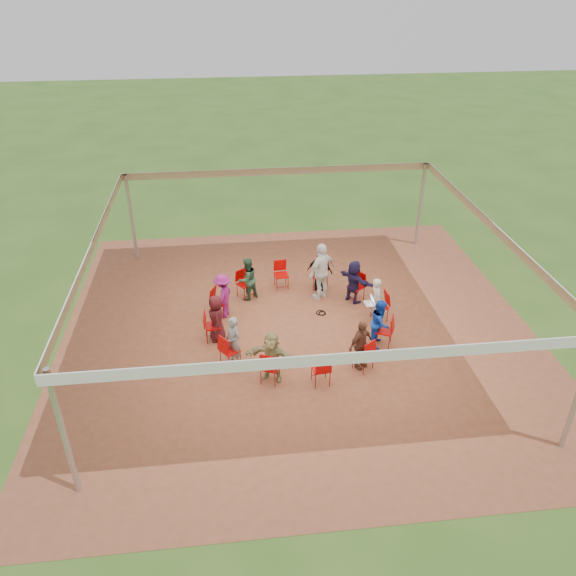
{
  "coord_description": "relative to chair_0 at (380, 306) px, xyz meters",
  "views": [
    {
      "loc": [
        -1.8,
        -12.91,
        8.96
      ],
      "look_at": [
        -0.26,
        0.3,
        1.19
      ],
      "focal_mm": 35.0,
      "sensor_mm": 36.0,
      "label": 1
    }
  ],
  "objects": [
    {
      "name": "chair_0",
      "position": [
        0.0,
        0.0,
        0.0
      ],
      "size": [
        0.48,
        0.46,
        0.9
      ],
      "primitive_type": null,
      "rotation": [
        0.0,
        0.0,
        1.67
      ],
      "color": "#B60302",
      "rests_on": "ground"
    },
    {
      "name": "person_seated_7",
      "position": [
        -3.3,
        -2.29,
        0.23
      ],
      "size": [
        1.34,
        0.95,
        1.35
      ],
      "primitive_type": "imported",
      "rotation": [
        0.0,
        0.0,
        -0.43
      ],
      "color": "#978E59",
      "rests_on": "ground"
    },
    {
      "name": "chair_8",
      "position": [
        -3.35,
        -2.4,
        0.0
      ],
      "size": [
        0.56,
        0.57,
        0.9
      ],
      "primitive_type": null,
      "rotation": [
        0.0,
        0.0,
        -0.43
      ],
      "color": "#B60302",
      "rests_on": "ground"
    },
    {
      "name": "laptop",
      "position": [
        -0.28,
        -0.03,
        0.19
      ],
      "size": [
        0.3,
        0.37,
        0.24
      ],
      "rotation": [
        0.0,
        0.0,
        1.67
      ],
      "color": "#B7B7BC",
      "rests_on": "ground"
    },
    {
      "name": "person_seated_1",
      "position": [
        -0.53,
        1.08,
        0.23
      ],
      "size": [
        1.11,
        1.29,
        1.35
      ],
      "primitive_type": "imported",
      "rotation": [
        0.0,
        0.0,
        2.19
      ],
      "color": "#1E1841",
      "rests_on": "ground"
    },
    {
      "name": "chair_1",
      "position": [
        -0.43,
        1.15,
        0.0
      ],
      "size": [
        0.6,
        0.6,
        0.9
      ],
      "primitive_type": null,
      "rotation": [
        0.0,
        0.0,
        2.19
      ],
      "color": "#B60302",
      "rests_on": "ground"
    },
    {
      "name": "tent",
      "position": [
        -2.37,
        -0.23,
        1.92
      ],
      "size": [
        10.33,
        10.33,
        3.0
      ],
      "color": "#B2B2B7",
      "rests_on": "ground"
    },
    {
      "name": "ground",
      "position": [
        -2.37,
        -0.23,
        -0.45
      ],
      "size": [
        80.0,
        80.0,
        0.0
      ],
      "primitive_type": "plane",
      "color": "#32571B",
      "rests_on": "ground"
    },
    {
      "name": "chair_4",
      "position": [
        -3.75,
        1.7,
        0.0
      ],
      "size": [
        0.6,
        0.6,
        0.9
      ],
      "primitive_type": null,
      "rotation": [
        0.0,
        0.0,
        -2.52
      ],
      "color": "#B60302",
      "rests_on": "ground"
    },
    {
      "name": "chair_5",
      "position": [
        -4.53,
        0.75,
        0.0
      ],
      "size": [
        0.57,
        0.56,
        0.9
      ],
      "primitive_type": null,
      "rotation": [
        0.0,
        0.0,
        -2.0
      ],
      "color": "#B60302",
      "rests_on": "ground"
    },
    {
      "name": "chair_9",
      "position": [
        -2.14,
        -2.6,
        0.0
      ],
      "size": [
        0.46,
        0.48,
        0.9
      ],
      "primitive_type": null,
      "rotation": [
        0.0,
        0.0,
        0.1
      ],
      "color": "#B60302",
      "rests_on": "ground"
    },
    {
      "name": "chair_11",
      "position": [
        -0.2,
        -1.21,
        0.0
      ],
      "size": [
        0.57,
        0.56,
        0.9
      ],
      "primitive_type": null,
      "rotation": [
        0.0,
        0.0,
        1.14
      ],
      "color": "#B60302",
      "rests_on": "ground"
    },
    {
      "name": "chair_2",
      "position": [
        -1.38,
        1.93,
        0.0
      ],
      "size": [
        0.56,
        0.57,
        0.9
      ],
      "primitive_type": null,
      "rotation": [
        0.0,
        0.0,
        2.72
      ],
      "color": "#B60302",
      "rests_on": "ground"
    },
    {
      "name": "cable_coil",
      "position": [
        -1.59,
        0.5,
        -0.43
      ],
      "size": [
        0.36,
        0.36,
        0.03
      ],
      "rotation": [
        0.0,
        0.0,
        -0.32
      ],
      "color": "black",
      "rests_on": "ground"
    },
    {
      "name": "chair_3",
      "position": [
        -2.6,
        2.14,
        0.0
      ],
      "size": [
        0.46,
        0.48,
        0.9
      ],
      "primitive_type": null,
      "rotation": [
        0.0,
        0.0,
        -3.04
      ],
      "color": "#B60302",
      "rests_on": "ground"
    },
    {
      "name": "person_seated_6",
      "position": [
        -4.2,
        -1.54,
        0.23
      ],
      "size": [
        0.55,
        0.59,
        1.35
      ],
      "primitive_type": "imported",
      "rotation": [
        0.0,
        0.0,
        -0.95
      ],
      "color": "slate",
      "rests_on": "ground"
    },
    {
      "name": "person_seated_4",
      "position": [
        -4.42,
        0.7,
        0.23
      ],
      "size": [
        0.76,
        0.97,
        1.35
      ],
      "primitive_type": "imported",
      "rotation": [
        0.0,
        0.0,
        -2.0
      ],
      "color": "#831766",
      "rests_on": "ground"
    },
    {
      "name": "person_seated_5",
      "position": [
        -4.61,
        -0.45,
        0.23
      ],
      "size": [
        0.43,
        0.69,
        1.35
      ],
      "primitive_type": "imported",
      "rotation": [
        0.0,
        0.0,
        -1.47
      ],
      "color": "#3F1014",
      "rests_on": "ground"
    },
    {
      "name": "person_seated_3",
      "position": [
        -3.68,
        1.61,
        0.23
      ],
      "size": [
        0.76,
        0.69,
        1.35
      ],
      "primitive_type": "imported",
      "rotation": [
        0.0,
        0.0,
        -2.52
      ],
      "color": "#294C34",
      "rests_on": "ground"
    },
    {
      "name": "person_seated_9",
      "position": [
        -0.31,
        -1.16,
        0.23
      ],
      "size": [
        0.62,
        0.76,
        1.35
      ],
      "primitive_type": "imported",
      "rotation": [
        0.0,
        0.0,
        1.14
      ],
      "color": "#103AAF",
      "rests_on": "ground"
    },
    {
      "name": "person_seated_0",
      "position": [
        -0.12,
        -0.01,
        0.23
      ],
      "size": [
        0.37,
        0.52,
        1.35
      ],
      "primitive_type": "imported",
      "rotation": [
        0.0,
        0.0,
        1.67
      ],
      "color": "beige",
      "rests_on": "ground"
    },
    {
      "name": "dirt_patch",
      "position": [
        -2.37,
        -0.23,
        -0.44
      ],
      "size": [
        13.0,
        13.0,
        0.0
      ],
      "primitive_type": "plane",
      "color": "brown",
      "rests_on": "ground"
    },
    {
      "name": "chair_10",
      "position": [
        -0.98,
        -2.17,
        0.0
      ],
      "size": [
        0.6,
        0.6,
        0.9
      ],
      "primitive_type": null,
      "rotation": [
        0.0,
        0.0,
        0.62
      ],
      "color": "#B60302",
      "rests_on": "ground"
    },
    {
      "name": "person_seated_8",
      "position": [
        -1.05,
        -2.07,
        0.23
      ],
      "size": [
        0.88,
        0.79,
        1.35
      ],
      "primitive_type": "imported",
      "rotation": [
        0.0,
        0.0,
        0.62
      ],
      "color": "brown",
      "rests_on": "ground"
    },
    {
      "name": "chair_7",
      "position": [
        -4.3,
        -1.61,
        0.0
      ],
      "size": [
        0.6,
        0.6,
        0.9
      ],
      "primitive_type": null,
      "rotation": [
        0.0,
        0.0,
        -0.95
      ],
      "color": "#B60302",
      "rests_on": "ground"
    },
    {
      "name": "standing_person",
      "position": [
        -1.45,
        1.4,
        0.46
      ],
      "size": [
        1.17,
        1.09,
        1.81
      ],
      "primitive_type": "imported",
      "rotation": [
        0.0,
        0.0,
        3.81
      ],
      "color": "white",
      "rests_on": "ground"
    },
    {
      "name": "chair_6",
      "position": [
        -4.73,
        -0.46,
        0.0
      ],
      "size": [
        0.48,
        0.46,
        0.9
      ],
      "primitive_type": null,
      "rotation": [
        0.0,
        0.0,
        -1.47
      ],
      "color": "#B60302",
      "rests_on": "ground"
    },
    {
      "name": "person_seated_2",
      "position": [
        -1.43,
        1.83,
        0.23
      ],
      "size": [
        0.89,
        0.7,
        1.35
      ],
      "primitive_type": "imported",
      "rotation": [
        0.0,
        0.0,
        2.72
      ],
      "color": "black",
      "rests_on": "ground"
    }
  ]
}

